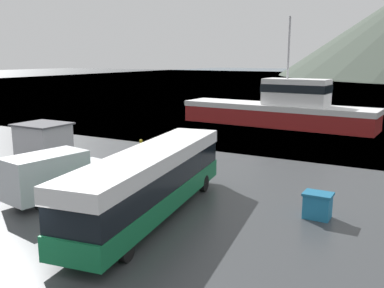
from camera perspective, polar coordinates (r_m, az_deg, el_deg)
The scene contains 8 objects.
ground_plane at distance 16.67m, azimuth -20.49°, elevation -15.08°, with size 400.00×400.00×0.00m, color #383A3D.
tour_bus at distance 19.71m, azimuth -5.43°, elevation -4.72°, with size 4.39×12.81×3.11m.
delivery_van at distance 23.12m, azimuth -17.70°, elevation -3.93°, with size 2.95×5.96×2.49m.
fishing_boat at distance 46.52m, azimuth 11.72°, elevation 4.65°, with size 20.95×5.45×11.31m.
storage_bin at distance 20.55m, azimuth 16.39°, elevation -7.84°, with size 1.29×0.99×1.20m.
dock_kiosk at distance 32.37m, azimuth -19.19°, elevation 0.33°, with size 3.46×3.03×2.63m.
small_boat at distance 50.56m, azimuth 21.94°, elevation 2.89°, with size 2.06×7.37×0.76m.
mooring_bollard at distance 35.13m, azimuth -6.80°, elevation 0.14°, with size 0.28×0.28×0.67m.
Camera 1 is at (11.72, -9.36, 7.27)m, focal length 40.00 mm.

